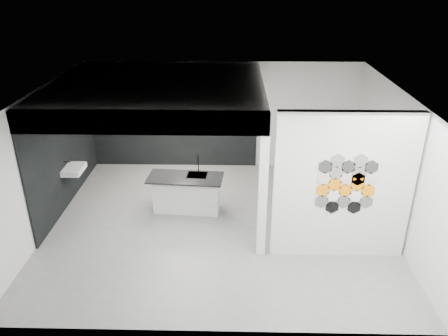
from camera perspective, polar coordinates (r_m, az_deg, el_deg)
floor at (r=9.30m, az=-0.66°, el=-7.25°), size 7.00×6.00×0.01m
partition_panel at (r=7.97m, az=15.26°, el=-2.46°), size 2.45×0.15×2.80m
bay_clad_back at (r=11.58m, az=-6.67°, el=5.76°), size 4.40×0.04×2.35m
bay_clad_left at (r=10.34m, az=-20.11°, el=1.95°), size 0.04×4.00×2.35m
bulkhead at (r=9.32m, az=-8.66°, el=9.75°), size 4.40×4.00×0.40m
corner_column at (r=7.85m, az=5.05°, el=-3.89°), size 0.16×0.16×2.35m
fascia_beam at (r=7.52m, az=-11.01°, el=5.87°), size 4.40×0.16×0.40m
wall_basin at (r=10.21m, az=-19.02°, el=-0.16°), size 0.40×0.60×0.12m
display_shelf at (r=11.43m, az=-6.27°, el=6.18°), size 3.00×0.15×0.04m
kitchen_island at (r=9.60m, az=-4.90°, el=-3.19°), size 1.65×0.83×1.29m
stockpot at (r=11.61m, az=-12.21°, el=6.66°), size 0.28×0.28×0.19m
kettle at (r=11.32m, az=-2.47°, el=6.66°), size 0.23×0.23×0.16m
glass_bowl at (r=11.31m, az=0.55°, el=6.47°), size 0.15×0.15×0.09m
glass_vase at (r=11.30m, az=0.56°, el=6.59°), size 0.12×0.12×0.14m
bottle_dark at (r=11.45m, az=-8.30°, el=6.69°), size 0.07×0.07×0.18m
utensil_cup at (r=11.54m, az=-10.35°, el=6.50°), size 0.12×0.12×0.11m
hex_tile_cluster at (r=7.85m, az=15.72°, el=-2.07°), size 1.04×0.02×1.16m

